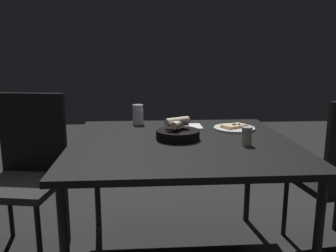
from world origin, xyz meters
TOP-DOWN VIEW (x-y plane):
  - dining_table at (0.00, 0.00)m, footprint 1.12×1.17m
  - pizza_plate at (-0.25, 0.35)m, footprint 0.25×0.25m
  - bread_basket at (-0.03, -0.02)m, footprint 0.24×0.24m
  - beer_glass at (-0.45, -0.24)m, footprint 0.07×0.07m
  - pepper_shaker at (0.11, 0.32)m, footprint 0.05×0.05m
  - napkin at (-0.35, 0.10)m, footprint 0.16×0.12m
  - chair_near at (-0.25, -0.90)m, footprint 0.51×0.51m

SIDE VIEW (x-z plane):
  - chair_near at x=-0.25m, z-range 0.06..1.01m
  - dining_table at x=0.00m, z-range 0.31..1.04m
  - napkin at x=-0.35m, z-range 0.73..0.73m
  - pizza_plate at x=-0.25m, z-range 0.72..0.76m
  - bread_basket at x=-0.03m, z-range 0.71..0.83m
  - pepper_shaker at x=0.11m, z-range 0.72..0.82m
  - beer_glass at x=-0.45m, z-range 0.72..0.85m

